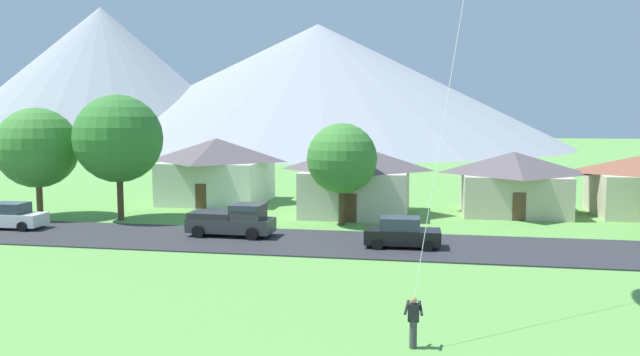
{
  "coord_description": "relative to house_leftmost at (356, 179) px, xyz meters",
  "views": [
    {
      "loc": [
        5.79,
        -5.9,
        7.44
      ],
      "look_at": [
        1.28,
        19.06,
        4.83
      ],
      "focal_mm": 34.5,
      "sensor_mm": 36.0,
      "label": 1
    }
  ],
  "objects": [
    {
      "name": "tree_near_left",
      "position": [
        -16.13,
        -5.64,
        3.09
      ],
      "size": [
        6.16,
        6.16,
        8.86
      ],
      "color": "#4C3823",
      "rests_on": "ground"
    },
    {
      "name": "house_leftmost",
      "position": [
        0.0,
        0.0,
        0.0
      ],
      "size": [
        8.23,
        7.97,
        5.18
      ],
      "color": "beige",
      "rests_on": "ground"
    },
    {
      "name": "tree_right_of_center",
      "position": [
        -22.51,
        -5.6,
        2.38
      ],
      "size": [
        5.79,
        5.79,
        7.97
      ],
      "color": "brown",
      "rests_on": "ground"
    },
    {
      "name": "pickup_truck_charcoal_west_side",
      "position": [
        -6.35,
        -10.09,
        -1.62
      ],
      "size": [
        5.27,
        2.46,
        1.99
      ],
      "color": "#333338",
      "rests_on": "road_strip"
    },
    {
      "name": "house_left_center",
      "position": [
        11.63,
        2.51,
        -0.26
      ],
      "size": [
        8.08,
        7.62,
        4.67
      ],
      "color": "beige",
      "rests_on": "ground"
    },
    {
      "name": "house_rightmost",
      "position": [
        -12.47,
        4.23,
        0.15
      ],
      "size": [
        8.8,
        8.39,
        5.46
      ],
      "color": "silver",
      "rests_on": "ground"
    },
    {
      "name": "parked_car_white_mid_west",
      "position": [
        -21.33,
        -10.29,
        -1.81
      ],
      "size": [
        4.24,
        2.16,
        1.68
      ],
      "color": "white",
      "rests_on": "road_strip"
    },
    {
      "name": "parked_car_black_west_end",
      "position": [
        3.93,
        -11.46,
        -1.81
      ],
      "size": [
        4.25,
        2.17,
        1.68
      ],
      "color": "black",
      "rests_on": "road_strip"
    },
    {
      "name": "tree_left_of_center",
      "position": [
        -0.43,
        -4.74,
        1.83
      ],
      "size": [
        4.74,
        4.74,
        6.9
      ],
      "color": "#4C3823",
      "rests_on": "ground"
    },
    {
      "name": "mountain_central_ridge",
      "position": [
        -22.04,
        104.2,
        12.02
      ],
      "size": [
        119.3,
        119.3,
        29.39
      ],
      "primitive_type": "cone",
      "color": "#8E939E",
      "rests_on": "ground"
    },
    {
      "name": "mountain_west_ridge",
      "position": [
        -67.7,
        83.55,
        13.01
      ],
      "size": [
        71.67,
        71.67,
        31.38
      ],
      "primitive_type": "cone",
      "color": "#8E939E",
      "rests_on": "ground"
    },
    {
      "name": "road_strip",
      "position": [
        -0.35,
        -10.96,
        -2.64
      ],
      "size": [
        160.0,
        7.36,
        0.08
      ],
      "primitive_type": "cube",
      "color": "#2D2D33",
      "rests_on": "ground"
    }
  ]
}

